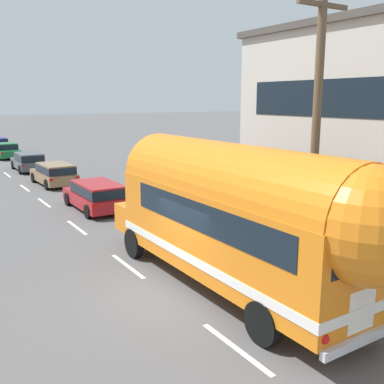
{
  "coord_description": "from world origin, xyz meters",
  "views": [
    {
      "loc": [
        -5.44,
        -9.95,
        5.27
      ],
      "look_at": [
        1.9,
        1.79,
        2.38
      ],
      "focal_mm": 41.76,
      "sensor_mm": 36.0,
      "label": 1
    }
  ],
  "objects": [
    {
      "name": "car_third",
      "position": [
        1.72,
        24.51,
        0.78
      ],
      "size": [
        1.93,
        4.32,
        1.37
      ],
      "color": "#474C51",
      "rests_on": "ground"
    },
    {
      "name": "utility_pole",
      "position": [
        4.07,
        -1.22,
        4.42
      ],
      "size": [
        1.8,
        0.24,
        8.5
      ],
      "color": "brown",
      "rests_on": "ground"
    },
    {
      "name": "lane_markings",
      "position": [
        2.44,
        13.02,
        0.0
      ],
      "size": [
        3.6,
        80.0,
        0.01
      ],
      "color": "silver",
      "rests_on": "ground"
    },
    {
      "name": "car_fourth",
      "position": [
        1.67,
        33.32,
        0.73
      ],
      "size": [
        2.06,
        4.5,
        1.37
      ],
      "color": "#196633",
      "rests_on": "ground"
    },
    {
      "name": "car_second",
      "position": [
        1.83,
        17.79,
        0.78
      ],
      "size": [
        2.05,
        4.39,
        1.37
      ],
      "color": "olive",
      "rests_on": "ground"
    },
    {
      "name": "ground_plane",
      "position": [
        0.0,
        0.0,
        0.0
      ],
      "size": [
        300.0,
        300.0,
        0.0
      ],
      "primitive_type": "plane",
      "color": "#565454"
    },
    {
      "name": "car_lead",
      "position": [
        1.8,
        10.27,
        0.8
      ],
      "size": [
        2.02,
        4.45,
        1.37
      ],
      "color": "#A5191E",
      "rests_on": "ground"
    },
    {
      "name": "painted_bus",
      "position": [
        1.74,
        -0.88,
        2.3
      ],
      "size": [
        2.67,
        11.07,
        4.12
      ],
      "color": "orange",
      "rests_on": "ground"
    }
  ]
}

